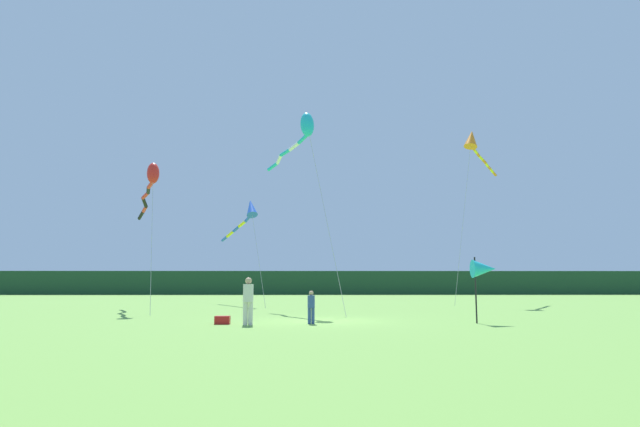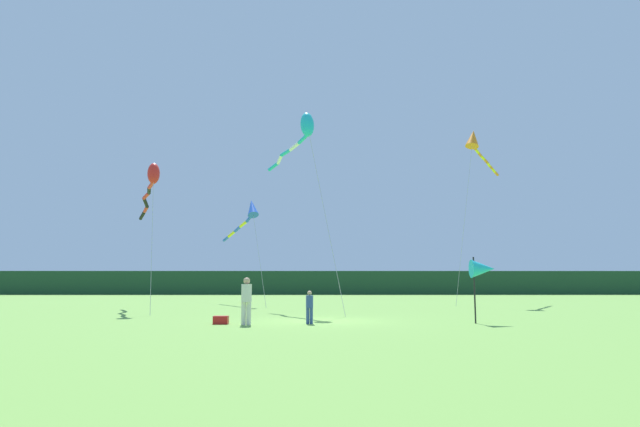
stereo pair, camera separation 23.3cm
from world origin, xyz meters
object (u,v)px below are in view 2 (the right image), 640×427
person_adult (246,298)px  kite_orange (475,142)px  banner_flag_pole (483,269)px  kite_cyan (303,131)px  cooler_box (221,320)px  kite_blue (249,213)px  person_child (310,305)px  kite_red (151,184)px

person_adult → kite_orange: bearing=51.9°
banner_flag_pole → kite_cyan: (-7.12, 7.96, 7.72)m
person_adult → kite_cyan: (1.81, 8.66, 8.80)m
cooler_box → person_adult: bearing=-22.7°
kite_blue → kite_cyan: bearing=-63.9°
person_child → kite_red: 14.22m
kite_orange → kite_cyan: (-12.25, -9.30, -1.85)m
cooler_box → kite_red: (-5.69, 9.15, 6.82)m
kite_blue → kite_red: bearing=-122.5°
cooler_box → person_child: bearing=1.8°
cooler_box → banner_flag_pole: (9.92, 0.29, 1.89)m
cooler_box → kite_blue: (-1.14, 16.29, 6.11)m
banner_flag_pole → kite_orange: kite_orange is taller
banner_flag_pole → kite_cyan: kite_cyan is taller
person_adult → kite_orange: size_ratio=0.14×
cooler_box → banner_flag_pole: 10.10m
banner_flag_pole → kite_red: size_ratio=0.28×
banner_flag_pole → cooler_box: bearing=-178.3°
kite_red → kite_blue: size_ratio=1.11×
banner_flag_pole → kite_cyan: bearing=131.8°
person_adult → person_child: (2.31, 0.52, -0.28)m
person_adult → kite_red: size_ratio=0.19×
person_child → cooler_box: bearing=-178.2°
person_adult → kite_cyan: size_ratio=0.16×
cooler_box → kite_cyan: size_ratio=0.05×
person_child → kite_cyan: (-0.50, 8.14, 9.07)m
kite_orange → kite_blue: 17.10m
person_child → kite_cyan: size_ratio=0.11×
kite_cyan → kite_red: (-8.49, 0.90, -2.78)m
cooler_box → kite_cyan: bearing=71.3°
person_child → banner_flag_pole: banner_flag_pole is taller
kite_orange → kite_red: (-20.74, -8.40, -4.64)m
kite_orange → kite_red: kite_orange is taller
person_adult → cooler_box: 1.34m
banner_flag_pole → kite_blue: kite_blue is taller
cooler_box → kite_orange: size_ratio=0.04×
person_child → kite_orange: kite_orange is taller
person_child → kite_blue: kite_blue is taller
cooler_box → kite_blue: kite_blue is taller
person_adult → kite_red: bearing=124.9°
kite_red → kite_blue: 8.50m
person_adult → person_child: 2.38m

